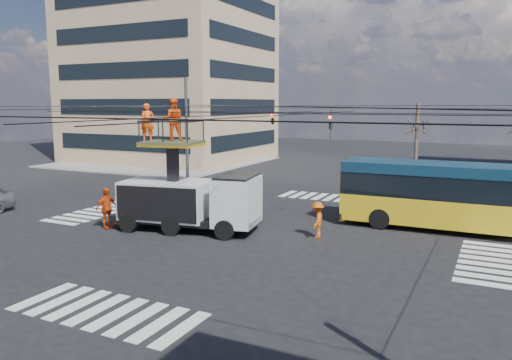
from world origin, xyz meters
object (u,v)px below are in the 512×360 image
object	(u,v)px
utility_truck	(189,188)
worker_ground	(106,208)
city_bus	(486,197)
flagger	(317,220)
traffic_cone	(118,217)

from	to	relation	value
utility_truck	worker_ground	size ratio (longest dim) A/B	3.65
utility_truck	worker_ground	world-z (taller)	utility_truck
city_bus	worker_ground	world-z (taller)	city_bus
worker_ground	flagger	world-z (taller)	worker_ground
utility_truck	city_bus	distance (m)	13.83
utility_truck	city_bus	xyz separation A→B (m)	(12.69, 5.49, -0.32)
utility_truck	city_bus	world-z (taller)	utility_truck
traffic_cone	city_bus	bearing A→B (deg)	19.91
utility_truck	traffic_cone	distance (m)	4.32
utility_truck	city_bus	size ratio (longest dim) A/B	0.55
utility_truck	worker_ground	distance (m)	4.18
worker_ground	flagger	distance (m)	10.14
city_bus	flagger	world-z (taller)	city_bus
utility_truck	worker_ground	bearing A→B (deg)	-167.89
worker_ground	city_bus	bearing A→B (deg)	-54.64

